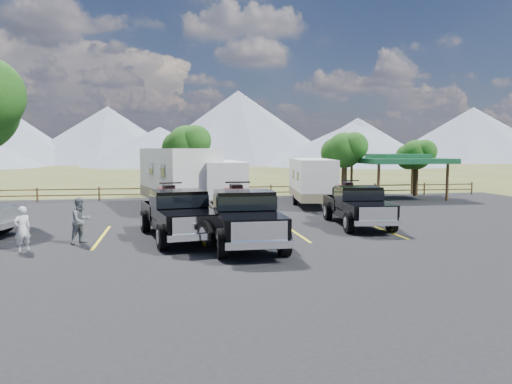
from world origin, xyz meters
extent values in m
plane|color=#474E21|center=(0.00, 0.00, 0.00)|extent=(320.00, 320.00, 0.00)
cube|color=black|center=(0.00, 3.00, 0.02)|extent=(44.00, 34.00, 0.04)
cube|color=yellow|center=(-6.00, 4.00, 0.04)|extent=(0.12, 5.50, 0.01)
cube|color=yellow|center=(-2.00, 4.00, 0.04)|extent=(0.12, 5.50, 0.01)
cube|color=yellow|center=(2.00, 4.00, 0.04)|extent=(0.12, 5.50, 0.01)
cube|color=yellow|center=(6.00, 4.00, 0.04)|extent=(0.12, 5.50, 0.01)
cylinder|color=black|center=(9.00, 17.00, 1.40)|extent=(0.39, 0.39, 2.80)
sphere|color=#1D4A12|center=(9.00, 17.00, 3.50)|extent=(2.52, 2.52, 2.52)
sphere|color=#1D4A12|center=(9.54, 16.55, 3.77)|extent=(1.98, 1.98, 1.98)
sphere|color=#1D4A12|center=(8.50, 17.40, 3.32)|extent=(2.16, 2.16, 2.16)
cylinder|color=black|center=(15.00, 18.00, 1.26)|extent=(0.38, 0.38, 2.52)
sphere|color=#1D4A12|center=(15.00, 18.00, 3.15)|extent=(2.24, 2.24, 2.24)
sphere|color=#1D4A12|center=(15.48, 17.60, 3.39)|extent=(1.76, 1.76, 1.76)
sphere|color=#1D4A12|center=(14.55, 18.35, 2.99)|extent=(1.92, 1.92, 1.92)
cylinder|color=black|center=(-2.00, 19.00, 1.54)|extent=(0.41, 0.41, 3.08)
sphere|color=#1D4A12|center=(-2.00, 19.00, 3.85)|extent=(2.80, 2.80, 2.80)
sphere|color=#1D4A12|center=(-1.40, 18.50, 4.15)|extent=(2.20, 2.20, 2.20)
sphere|color=#1D4A12|center=(-2.56, 19.44, 3.65)|extent=(2.40, 2.40, 2.40)
cylinder|color=brown|center=(-12.00, 18.50, 0.50)|extent=(0.12, 0.12, 1.00)
cylinder|color=brown|center=(-8.00, 18.50, 0.50)|extent=(0.12, 0.12, 1.00)
cylinder|color=brown|center=(-4.00, 18.50, 0.50)|extent=(0.12, 0.12, 1.00)
cylinder|color=brown|center=(0.00, 18.50, 0.50)|extent=(0.12, 0.12, 1.00)
cylinder|color=brown|center=(4.00, 18.50, 0.50)|extent=(0.12, 0.12, 1.00)
cylinder|color=brown|center=(8.00, 18.50, 0.50)|extent=(0.12, 0.12, 1.00)
cylinder|color=brown|center=(12.00, 18.50, 0.50)|extent=(0.12, 0.12, 1.00)
cylinder|color=brown|center=(16.00, 18.50, 0.50)|extent=(0.12, 0.12, 1.00)
cylinder|color=brown|center=(20.00, 18.50, 0.50)|extent=(0.12, 0.12, 1.00)
cube|color=brown|center=(2.00, 18.50, 0.45)|extent=(36.00, 0.06, 0.08)
cube|color=brown|center=(2.00, 18.50, 0.85)|extent=(36.00, 0.06, 0.08)
cylinder|color=brown|center=(10.50, 14.50, 1.30)|extent=(0.20, 0.20, 2.60)
cylinder|color=brown|center=(10.50, 19.50, 1.30)|extent=(0.20, 0.20, 2.60)
cylinder|color=brown|center=(15.50, 14.50, 1.30)|extent=(0.20, 0.20, 2.60)
cylinder|color=brown|center=(15.50, 19.50, 1.30)|extent=(0.20, 0.20, 2.60)
cube|color=#17522F|center=(13.00, 17.00, 2.75)|extent=(6.20, 6.20, 0.35)
cube|color=#17522F|center=(13.00, 17.00, 3.05)|extent=(3.50, 3.50, 0.35)
cone|color=gray|center=(-18.00, 112.00, 7.00)|extent=(44.00, 44.00, 14.00)
cone|color=gray|center=(14.00, 108.00, 9.00)|extent=(52.00, 52.00, 18.00)
cone|color=gray|center=(48.00, 114.00, 6.00)|extent=(40.00, 40.00, 12.00)
cone|color=gray|center=(80.00, 110.00, 7.50)|extent=(50.00, 50.00, 15.00)
cone|color=gray|center=(-5.00, 87.00, 4.00)|extent=(32.00, 32.00, 8.00)
cone|color=gray|center=(35.00, 84.00, 4.50)|extent=(40.00, 40.00, 9.00)
cube|color=black|center=(-2.95, 3.04, 0.70)|extent=(3.01, 6.24, 0.38)
cube|color=black|center=(-2.58, 1.06, 1.09)|extent=(2.33, 2.23, 0.52)
cube|color=black|center=(-2.93, 2.91, 1.46)|extent=(2.24, 1.98, 1.05)
cube|color=black|center=(-2.93, 2.91, 1.61)|extent=(2.30, 2.05, 0.47)
cube|color=black|center=(-3.30, 4.89, 0.99)|extent=(2.45, 2.85, 0.58)
cube|color=white|center=(-2.38, 0.00, 1.04)|extent=(1.67, 0.39, 0.58)
cube|color=white|center=(-2.37, -0.06, 0.64)|extent=(2.06, 0.57, 0.23)
cube|color=white|center=(-3.54, 6.13, 0.64)|extent=(2.05, 0.55, 0.23)
cylinder|color=black|center=(-3.53, 0.81, 0.51)|extent=(0.49, 0.99, 0.94)
cylinder|color=black|center=(-1.59, 1.18, 0.51)|extent=(0.49, 0.99, 0.94)
cylinder|color=black|center=(-4.31, 4.89, 0.51)|extent=(0.49, 0.99, 0.94)
cylinder|color=black|center=(-2.37, 5.26, 0.51)|extent=(0.49, 0.99, 0.94)
cube|color=maroon|center=(-3.30, 4.89, 1.70)|extent=(0.98, 1.48, 0.37)
cube|color=black|center=(-3.30, 4.89, 1.96)|extent=(0.56, 0.85, 0.19)
cube|color=maroon|center=(-3.19, 4.33, 1.80)|extent=(0.89, 0.52, 0.23)
cylinder|color=black|center=(-3.21, 4.43, 2.17)|extent=(0.94, 0.24, 0.06)
cylinder|color=black|center=(-3.66, 4.24, 1.49)|extent=(0.38, 0.63, 0.59)
cylinder|color=black|center=(-2.73, 4.41, 1.49)|extent=(0.38, 0.63, 0.59)
cylinder|color=black|center=(-3.87, 5.37, 1.49)|extent=(0.38, 0.63, 0.59)
cylinder|color=black|center=(-2.95, 5.55, 1.49)|extent=(0.38, 0.63, 0.59)
cube|color=black|center=(-0.58, 1.34, 0.73)|extent=(2.05, 6.29, 0.40)
cube|color=black|center=(-0.57, -0.77, 1.14)|extent=(2.12, 1.99, 0.55)
cube|color=black|center=(-0.58, 1.21, 1.53)|extent=(2.08, 1.73, 1.10)
cube|color=black|center=(-0.58, 1.21, 1.69)|extent=(2.12, 1.79, 0.50)
cube|color=black|center=(-0.59, 3.33, 1.04)|extent=(2.12, 2.65, 0.61)
cube|color=white|center=(-0.57, -1.89, 1.09)|extent=(1.76, 0.09, 0.61)
cube|color=white|center=(-0.57, -1.96, 0.67)|extent=(2.16, 0.21, 0.24)
cube|color=white|center=(-0.59, 4.65, 0.67)|extent=(2.16, 0.18, 0.24)
cylinder|color=black|center=(-1.61, -0.84, 0.54)|extent=(0.33, 0.99, 0.99)
cylinder|color=black|center=(0.46, -0.83, 0.54)|extent=(0.33, 0.99, 0.99)
cylinder|color=black|center=(-1.62, 3.52, 0.54)|extent=(0.33, 0.99, 0.99)
cylinder|color=black|center=(0.45, 3.53, 0.54)|extent=(0.33, 0.99, 0.99)
cube|color=maroon|center=(-0.59, 3.33, 1.78)|extent=(0.78, 1.44, 0.39)
cube|color=black|center=(-0.59, 3.33, 2.06)|extent=(0.44, 0.83, 0.20)
cube|color=maroon|center=(-0.59, 2.72, 1.89)|extent=(0.88, 0.39, 0.24)
cylinder|color=black|center=(-0.59, 2.83, 2.28)|extent=(0.99, 0.07, 0.07)
cylinder|color=black|center=(-1.08, 2.72, 1.56)|extent=(0.29, 0.62, 0.62)
cylinder|color=black|center=(-0.09, 2.72, 1.56)|extent=(0.29, 0.62, 0.62)
cylinder|color=black|center=(-1.09, 3.93, 1.56)|extent=(0.29, 0.62, 0.62)
cylinder|color=black|center=(-0.09, 3.94, 1.56)|extent=(0.29, 0.62, 0.62)
cube|color=black|center=(5.30, 5.00, 0.67)|extent=(2.32, 5.80, 0.36)
cube|color=black|center=(5.13, 3.10, 1.03)|extent=(2.06, 1.95, 0.50)
cube|color=black|center=(5.29, 4.88, 1.38)|extent=(2.00, 1.71, 0.99)
cube|color=black|center=(5.29, 4.88, 1.53)|extent=(2.04, 1.77, 0.45)
cube|color=black|center=(5.46, 6.78, 0.94)|extent=(2.11, 2.54, 0.55)
cube|color=white|center=(5.04, 2.09, 0.98)|extent=(1.59, 0.22, 0.55)
cube|color=white|center=(5.04, 2.03, 0.61)|extent=(1.95, 0.35, 0.22)
cube|color=white|center=(5.57, 7.96, 0.61)|extent=(1.95, 0.33, 0.22)
cylinder|color=black|center=(4.20, 3.12, 0.49)|extent=(0.38, 0.92, 0.89)
cylinder|color=black|center=(6.06, 2.96, 0.49)|extent=(0.38, 0.92, 0.89)
cylinder|color=black|center=(4.55, 7.04, 0.49)|extent=(0.38, 0.92, 0.89)
cylinder|color=black|center=(6.41, 6.87, 0.49)|extent=(0.38, 0.92, 0.89)
cube|color=maroon|center=(5.46, 6.78, 1.61)|extent=(0.81, 1.35, 0.35)
cube|color=black|center=(5.46, 6.78, 1.86)|extent=(0.46, 0.78, 0.18)
cube|color=maroon|center=(5.41, 6.23, 1.71)|extent=(0.82, 0.42, 0.22)
cylinder|color=black|center=(5.42, 6.33, 2.05)|extent=(0.89, 0.14, 0.06)
cylinder|color=black|center=(4.97, 6.27, 1.41)|extent=(0.31, 0.58, 0.56)
cylinder|color=black|center=(5.86, 6.19, 1.41)|extent=(0.31, 0.58, 0.56)
cylinder|color=black|center=(5.07, 7.36, 1.41)|extent=(0.31, 0.58, 0.56)
cylinder|color=black|center=(5.96, 7.28, 1.41)|extent=(0.31, 0.58, 0.56)
cube|color=white|center=(-2.81, 12.32, 2.13)|extent=(4.58, 8.66, 2.97)
cube|color=gray|center=(-2.81, 12.32, 0.98)|extent=(4.61, 8.70, 0.66)
cube|color=black|center=(-3.61, 10.00, 2.43)|extent=(0.26, 0.97, 0.66)
cube|color=black|center=(-1.02, 10.65, 2.43)|extent=(0.26, 0.97, 0.66)
cylinder|color=black|center=(-4.10, 12.34, 0.43)|extent=(0.45, 0.81, 0.77)
cylinder|color=black|center=(-1.69, 12.95, 0.43)|extent=(0.45, 0.81, 0.77)
cube|color=black|center=(-1.57, 7.36, 0.59)|extent=(0.61, 1.96, 0.11)
cube|color=white|center=(-0.42, 11.37, 1.72)|extent=(2.25, 6.66, 2.38)
cube|color=gray|center=(-0.42, 11.37, 0.79)|extent=(2.27, 6.69, 0.53)
cube|color=black|center=(-1.46, 9.69, 1.95)|extent=(0.03, 0.79, 0.53)
cube|color=black|center=(0.68, 9.74, 1.95)|extent=(0.03, 0.79, 0.53)
cylinder|color=black|center=(-1.42, 11.61, 0.35)|extent=(0.23, 0.62, 0.62)
cylinder|color=black|center=(0.57, 11.65, 0.35)|extent=(0.23, 0.62, 0.62)
cube|color=black|center=(-0.34, 7.27, 0.48)|extent=(0.14, 1.59, 0.09)
cube|color=white|center=(5.54, 13.37, 1.75)|extent=(3.06, 6.96, 2.42)
cube|color=gray|center=(5.54, 13.37, 0.80)|extent=(3.09, 7.00, 0.54)
cube|color=black|center=(4.23, 11.85, 1.99)|extent=(0.13, 0.80, 0.54)
cube|color=black|center=(6.39, 11.55, 1.99)|extent=(0.13, 0.80, 0.54)
cylinder|color=black|center=(4.58, 13.77, 0.35)|extent=(0.31, 0.65, 0.63)
cylinder|color=black|center=(6.58, 13.49, 0.35)|extent=(0.31, 0.65, 0.63)
cube|color=black|center=(4.97, 9.23, 0.49)|extent=(0.33, 1.61, 0.09)
cube|color=white|center=(-9.40, 4.24, 0.65)|extent=(0.63, 2.07, 0.23)
cylinder|color=black|center=(-10.23, 5.45, 0.52)|extent=(1.00, 0.52, 0.96)
imported|color=silver|center=(-8.31, 1.43, 0.83)|extent=(0.69, 0.65, 1.59)
imported|color=slate|center=(-6.56, 2.62, 0.91)|extent=(1.06, 1.07, 1.75)
camera|label=1|loc=(-3.28, -16.77, 3.62)|focal=35.00mm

